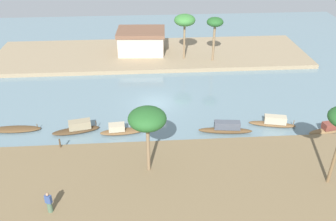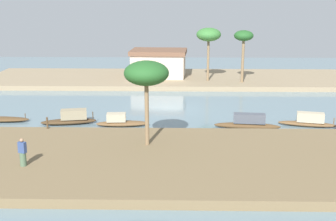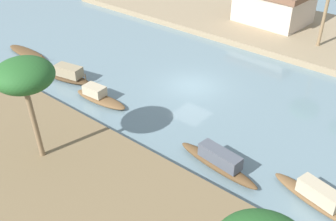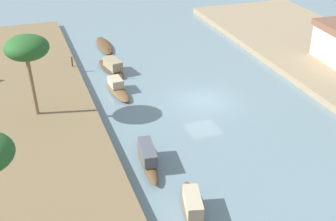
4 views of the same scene
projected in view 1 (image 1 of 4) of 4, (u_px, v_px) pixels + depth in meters
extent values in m
plane|color=slate|center=(155.00, 103.00, 40.71)|extent=(74.42, 74.42, 0.00)
cube|color=brown|center=(163.00, 191.00, 27.94)|extent=(45.19, 12.79, 0.54)
cube|color=#937F60|center=(151.00, 54.00, 53.21)|extent=(45.19, 12.79, 0.54)
ellipsoid|color=brown|center=(272.00, 124.00, 36.48)|extent=(4.75, 1.96, 0.39)
cube|color=tan|center=(275.00, 119.00, 36.16)|extent=(2.26, 1.26, 0.77)
cylinder|color=brown|center=(294.00, 123.00, 36.00)|extent=(0.07, 0.07, 0.49)
ellipsoid|color=brown|center=(122.00, 131.00, 35.30)|extent=(4.41, 1.48, 0.43)
cube|color=tan|center=(117.00, 127.00, 34.96)|extent=(1.60, 1.03, 0.65)
ellipsoid|color=#47331E|center=(76.00, 130.00, 35.44)|extent=(4.69, 2.06, 0.44)
cube|color=gray|center=(80.00, 125.00, 35.23)|extent=(2.25, 1.36, 0.79)
cylinder|color=#47331E|center=(96.00, 124.00, 35.67)|extent=(0.07, 0.07, 0.58)
ellipsoid|color=brown|center=(328.00, 131.00, 35.29)|extent=(4.16, 1.55, 0.52)
cube|color=brown|center=(330.00, 126.00, 35.01)|extent=(1.39, 1.05, 0.66)
ellipsoid|color=brown|center=(225.00, 131.00, 35.35)|extent=(5.33, 1.45, 0.52)
cube|color=#4C515B|center=(227.00, 125.00, 35.02)|extent=(2.56, 1.06, 0.75)
ellipsoid|color=brown|center=(15.00, 129.00, 35.69)|extent=(5.14, 1.33, 0.38)
cylinder|color=brown|center=(37.00, 126.00, 35.63)|extent=(0.07, 0.07, 0.38)
cylinder|color=#4C664C|center=(50.00, 207.00, 25.50)|extent=(0.49, 0.49, 0.83)
cube|color=#33477A|center=(48.00, 199.00, 25.13)|extent=(0.52, 0.40, 0.66)
sphere|color=#9E7556|center=(47.00, 194.00, 24.91)|extent=(0.22, 0.22, 0.22)
cylinder|color=#4C3823|center=(60.00, 143.00, 32.23)|extent=(0.14, 0.14, 0.88)
cylinder|color=#7F6647|center=(148.00, 148.00, 28.62)|extent=(0.28, 0.44, 4.34)
ellipsoid|color=#235623|center=(147.00, 119.00, 27.25)|extent=(2.96, 2.96, 1.63)
cylinder|color=brown|center=(336.00, 154.00, 27.05)|extent=(0.25, 0.35, 5.42)
cylinder|color=#7F6647|center=(214.00, 43.00, 49.28)|extent=(0.32, 0.42, 4.96)
ellipsoid|color=#235623|center=(215.00, 22.00, 47.82)|extent=(2.22, 2.22, 1.22)
cylinder|color=#7F6647|center=(184.00, 42.00, 49.97)|extent=(0.28, 0.42, 4.86)
ellipsoid|color=#387533|center=(185.00, 20.00, 48.48)|extent=(2.86, 2.86, 1.58)
cube|color=#C6B29E|center=(141.00, 43.00, 52.58)|extent=(6.71, 5.42, 2.80)
cube|color=brown|center=(141.00, 32.00, 51.75)|extent=(7.11, 5.74, 0.53)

